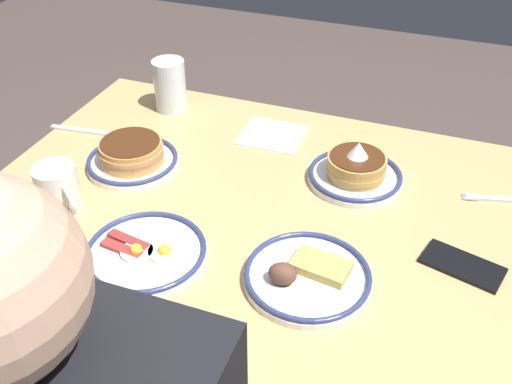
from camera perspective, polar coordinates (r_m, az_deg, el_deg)
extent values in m
cube|color=tan|center=(1.24, -0.03, -2.15)|extent=(1.17, 0.86, 0.05)
cylinder|color=tan|center=(1.68, 20.11, -8.69)|extent=(0.06, 0.06, 0.68)
cylinder|color=tan|center=(1.87, -10.54, -1.58)|extent=(0.06, 0.06, 0.68)
cylinder|color=tan|center=(1.51, -23.21, -16.12)|extent=(0.06, 0.06, 0.68)
cylinder|color=white|center=(1.30, 9.60, 1.31)|extent=(0.21, 0.21, 0.01)
torus|color=navy|center=(1.30, 9.65, 1.74)|extent=(0.20, 0.20, 0.01)
cylinder|color=tan|center=(1.30, 9.65, 1.78)|extent=(0.12, 0.12, 0.01)
cylinder|color=tan|center=(1.29, 9.71, 2.22)|extent=(0.13, 0.13, 0.01)
cylinder|color=#D7A251|center=(1.28, 9.76, 2.66)|extent=(0.13, 0.13, 0.01)
cylinder|color=tan|center=(1.28, 9.81, 3.11)|extent=(0.13, 0.13, 0.01)
cylinder|color=#4C2814|center=(1.27, 9.85, 3.39)|extent=(0.12, 0.12, 0.00)
cone|color=white|center=(1.26, 9.93, 4.08)|extent=(0.04, 0.04, 0.03)
cylinder|color=white|center=(1.36, -11.87, 2.74)|extent=(0.21, 0.21, 0.01)
torus|color=navy|center=(1.36, -11.93, 3.16)|extent=(0.21, 0.21, 0.01)
cylinder|color=gold|center=(1.36, -11.94, 3.20)|extent=(0.14, 0.14, 0.01)
cylinder|color=tan|center=(1.35, -12.00, 3.62)|extent=(0.14, 0.14, 0.01)
cylinder|color=tan|center=(1.35, -12.07, 4.05)|extent=(0.14, 0.14, 0.01)
cylinder|color=#CC914A|center=(1.34, -12.13, 4.48)|extent=(0.14, 0.14, 0.01)
cylinder|color=#4C2814|center=(1.33, -12.17, 4.76)|extent=(0.13, 0.13, 0.00)
cylinder|color=white|center=(1.11, -10.61, -6.03)|extent=(0.23, 0.23, 0.01)
torus|color=navy|center=(1.10, -10.68, -5.58)|extent=(0.22, 0.22, 0.01)
cylinder|color=white|center=(1.10, -8.76, -5.75)|extent=(0.07, 0.07, 0.01)
sphere|color=yellow|center=(1.09, -8.87, -5.63)|extent=(0.03, 0.03, 0.03)
cylinder|color=white|center=(1.11, -11.52, -5.72)|extent=(0.06, 0.06, 0.01)
sphere|color=yellow|center=(1.10, -11.57, -5.51)|extent=(0.02, 0.02, 0.02)
cube|color=maroon|center=(1.13, -12.28, -4.63)|extent=(0.09, 0.03, 0.01)
cube|color=#A0322E|center=(1.12, -12.92, -5.41)|extent=(0.09, 0.03, 0.01)
cylinder|color=white|center=(1.05, 5.02, -8.40)|extent=(0.23, 0.23, 0.01)
torus|color=navy|center=(1.04, 5.06, -7.94)|extent=(0.23, 0.23, 0.01)
cube|color=tan|center=(1.05, 6.31, -7.18)|extent=(0.11, 0.08, 0.02)
ellipsoid|color=brown|center=(1.03, 2.96, -8.07)|extent=(0.04, 0.03, 0.03)
ellipsoid|color=brown|center=(1.03, 2.54, -7.93)|extent=(0.04, 0.03, 0.03)
ellipsoid|color=brown|center=(1.02, 2.60, -7.96)|extent=(0.05, 0.04, 0.04)
ellipsoid|color=brown|center=(1.03, 2.79, -7.80)|extent=(0.04, 0.03, 0.03)
cylinder|color=white|center=(1.24, -18.70, 0.25)|extent=(0.09, 0.09, 0.10)
torus|color=white|center=(1.21, -17.91, -0.69)|extent=(0.07, 0.05, 0.07)
cylinder|color=brown|center=(1.23, -19.00, 1.49)|extent=(0.07, 0.07, 0.01)
cylinder|color=silver|center=(1.56, -8.38, 10.25)|extent=(0.08, 0.08, 0.13)
cylinder|color=black|center=(1.57, -8.32, 9.59)|extent=(0.07, 0.07, 0.09)
cube|color=black|center=(1.14, 19.44, -6.75)|extent=(0.16, 0.11, 0.01)
cube|color=white|center=(1.45, 1.63, 5.55)|extent=(0.15, 0.14, 0.00)
cube|color=silver|center=(1.17, -19.87, -5.78)|extent=(0.18, 0.02, 0.01)
cube|color=silver|center=(1.22, -22.51, -4.34)|extent=(0.03, 0.00, 0.00)
cube|color=silver|center=(1.22, -22.69, -4.50)|extent=(0.03, 0.00, 0.00)
cube|color=silver|center=(1.22, -22.88, -4.67)|extent=(0.03, 0.00, 0.00)
cube|color=silver|center=(1.21, -23.06, -4.83)|extent=(0.03, 0.00, 0.00)
cube|color=silver|center=(1.32, 20.07, -0.20)|extent=(0.03, 0.01, 0.00)
cube|color=silver|center=(1.32, 20.12, -0.36)|extent=(0.03, 0.01, 0.00)
cube|color=silver|center=(1.32, 20.16, -0.51)|extent=(0.03, 0.01, 0.00)
cube|color=silver|center=(1.31, 20.20, -0.67)|extent=(0.03, 0.01, 0.00)
cube|color=silver|center=(1.52, -16.13, 5.71)|extent=(0.20, 0.04, 0.01)
ellipsoid|color=silver|center=(1.48, -13.16, 5.47)|extent=(0.04, 0.03, 0.01)
cylinder|color=#E1AB8A|center=(0.92, -15.23, -15.79)|extent=(0.09, 0.09, 0.26)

